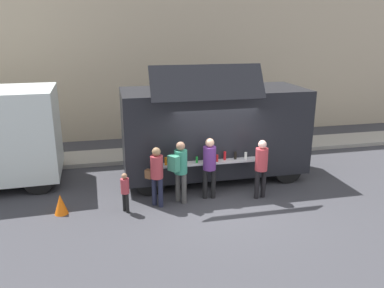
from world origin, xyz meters
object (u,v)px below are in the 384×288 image
object	(u,v)px
customer_front_ordering	(209,163)
customer_mid_with_backpack	(180,166)
customer_rear_waiting	(156,172)
food_truck_main	(214,130)
traffic_cone_orange	(61,204)
child_near_queue	(125,189)
customer_extra_browsing	(261,164)
trash_bin	(282,137)

from	to	relation	value
customer_front_ordering	customer_mid_with_backpack	size ratio (longest dim) A/B	1.01
customer_front_ordering	customer_rear_waiting	world-z (taller)	customer_front_ordering
food_truck_main	traffic_cone_orange	bearing A→B (deg)	-159.87
traffic_cone_orange	customer_front_ordering	world-z (taller)	customer_front_ordering
food_truck_main	customer_rear_waiting	xyz separation A→B (m)	(-2.11, -1.74, -0.59)
child_near_queue	customer_mid_with_backpack	bearing A→B (deg)	-24.35
customer_front_ordering	food_truck_main	bearing A→B (deg)	-10.15
traffic_cone_orange	customer_extra_browsing	world-z (taller)	customer_extra_browsing
customer_front_ordering	customer_mid_with_backpack	xyz separation A→B (m)	(-0.88, -0.11, 0.01)
customer_mid_with_backpack	traffic_cone_orange	bearing A→B (deg)	143.25
trash_bin	child_near_queue	size ratio (longest dim) A/B	0.95
traffic_cone_orange	customer_extra_browsing	size ratio (longest dim) A/B	0.32
customer_extra_browsing	customer_rear_waiting	bearing A→B (deg)	74.13
trash_bin	customer_front_ordering	world-z (taller)	customer_front_ordering
food_truck_main	trash_bin	size ratio (longest dim) A/B	5.51
traffic_cone_orange	customer_mid_with_backpack	world-z (taller)	customer_mid_with_backpack
food_truck_main	customer_extra_browsing	size ratio (longest dim) A/B	3.32
customer_mid_with_backpack	customer_rear_waiting	distance (m)	0.66
customer_rear_waiting	customer_mid_with_backpack	bearing A→B (deg)	-39.58
trash_bin	traffic_cone_orange	bearing A→B (deg)	-154.15
food_truck_main	child_near_queue	bearing A→B (deg)	-146.66
traffic_cone_orange	trash_bin	world-z (taller)	trash_bin
food_truck_main	child_near_queue	xyz separation A→B (m)	(-2.98, -1.93, -0.94)
food_truck_main	customer_rear_waiting	bearing A→B (deg)	-140.01
customer_mid_with_backpack	child_near_queue	bearing A→B (deg)	152.48
customer_front_ordering	child_near_queue	distance (m)	2.46
food_truck_main	child_near_queue	size ratio (longest dim) A/B	5.24
customer_rear_waiting	customer_front_ordering	bearing A→B (deg)	-38.26
customer_mid_with_backpack	child_near_queue	size ratio (longest dim) A/B	1.62
customer_front_ordering	traffic_cone_orange	bearing A→B (deg)	100.95
customer_extra_browsing	trash_bin	bearing A→B (deg)	-45.75
trash_bin	food_truck_main	bearing A→B (deg)	-147.01
food_truck_main	customer_mid_with_backpack	size ratio (longest dim) A/B	3.24
trash_bin	customer_mid_with_backpack	xyz separation A→B (m)	(-5.03, -4.01, 0.57)
traffic_cone_orange	trash_bin	xyz separation A→B (m)	(8.23, 3.99, 0.25)
trash_bin	customer_front_ordering	bearing A→B (deg)	-136.75
food_truck_main	trash_bin	world-z (taller)	food_truck_main
traffic_cone_orange	child_near_queue	size ratio (longest dim) A/B	0.50
trash_bin	customer_rear_waiting	bearing A→B (deg)	-144.45
traffic_cone_orange	customer_rear_waiting	world-z (taller)	customer_rear_waiting
customer_front_ordering	customer_mid_with_backpack	distance (m)	0.89
food_truck_main	traffic_cone_orange	distance (m)	5.12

